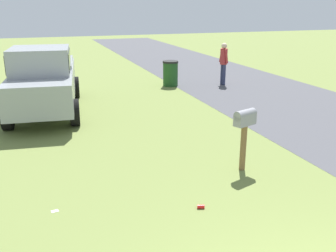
{
  "coord_description": "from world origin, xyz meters",
  "views": [
    {
      "loc": [
        -1.97,
        2.84,
        3.31
      ],
      "look_at": [
        4.45,
        0.6,
        1.13
      ],
      "focal_mm": 40.83,
      "sensor_mm": 36.0,
      "label": 1
    }
  ],
  "objects_px": {
    "pickup_truck": "(44,78)",
    "pedestrian": "(224,61)",
    "mailbox": "(245,122)",
    "trash_bin": "(170,73)"
  },
  "relations": [
    {
      "from": "pickup_truck",
      "to": "pedestrian",
      "type": "distance_m",
      "value": 7.6
    },
    {
      "from": "mailbox",
      "to": "pickup_truck",
      "type": "distance_m",
      "value": 6.96
    },
    {
      "from": "trash_bin",
      "to": "pickup_truck",
      "type": "bearing_deg",
      "value": 117.15
    },
    {
      "from": "mailbox",
      "to": "pedestrian",
      "type": "bearing_deg",
      "value": -43.89
    },
    {
      "from": "mailbox",
      "to": "trash_bin",
      "type": "relative_size",
      "value": 1.24
    },
    {
      "from": "trash_bin",
      "to": "pedestrian",
      "type": "xyz_separation_m",
      "value": [
        -0.52,
        -2.19,
        0.5
      ]
    },
    {
      "from": "pickup_truck",
      "to": "trash_bin",
      "type": "distance_m",
      "value": 5.77
    },
    {
      "from": "trash_bin",
      "to": "pedestrian",
      "type": "height_order",
      "value": "pedestrian"
    },
    {
      "from": "trash_bin",
      "to": "pedestrian",
      "type": "relative_size",
      "value": 0.6
    },
    {
      "from": "trash_bin",
      "to": "pedestrian",
      "type": "distance_m",
      "value": 2.3
    }
  ]
}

